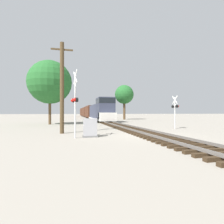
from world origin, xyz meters
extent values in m
plane|color=gray|center=(0.00, 0.00, 0.00)|extent=(400.00, 400.00, 0.00)
cube|color=#382819|center=(0.00, -6.30, 0.08)|extent=(2.60, 0.22, 0.16)
cube|color=#382819|center=(0.00, -5.70, 0.08)|extent=(2.60, 0.22, 0.16)
cube|color=#382819|center=(0.00, -5.10, 0.08)|extent=(2.60, 0.22, 0.16)
cube|color=#382819|center=(0.00, -4.50, 0.08)|extent=(2.60, 0.22, 0.16)
cube|color=#382819|center=(0.00, -3.90, 0.08)|extent=(2.60, 0.22, 0.16)
cube|color=#382819|center=(0.00, -3.30, 0.08)|extent=(2.60, 0.22, 0.16)
cube|color=#382819|center=(0.00, -2.70, 0.08)|extent=(2.60, 0.22, 0.16)
cube|color=#382819|center=(0.00, -2.10, 0.08)|extent=(2.60, 0.22, 0.16)
cube|color=#382819|center=(0.00, -1.50, 0.08)|extent=(2.60, 0.22, 0.16)
cube|color=#382819|center=(0.00, -0.90, 0.08)|extent=(2.60, 0.22, 0.16)
cube|color=#382819|center=(0.00, -0.30, 0.08)|extent=(2.60, 0.22, 0.16)
cube|color=#382819|center=(0.00, 0.30, 0.08)|extent=(2.60, 0.22, 0.16)
cube|color=#382819|center=(0.00, 0.90, 0.08)|extent=(2.60, 0.22, 0.16)
cube|color=#382819|center=(0.00, 1.50, 0.08)|extent=(2.60, 0.22, 0.16)
cube|color=#382819|center=(0.00, 2.10, 0.08)|extent=(2.60, 0.22, 0.16)
cube|color=#382819|center=(0.00, 2.70, 0.08)|extent=(2.60, 0.22, 0.16)
cube|color=#382819|center=(0.00, 3.30, 0.08)|extent=(2.60, 0.22, 0.16)
cube|color=#382819|center=(0.00, 3.90, 0.08)|extent=(2.60, 0.22, 0.16)
cube|color=#382819|center=(0.00, 4.50, 0.08)|extent=(2.60, 0.22, 0.16)
cube|color=#382819|center=(0.00, 5.10, 0.08)|extent=(2.60, 0.22, 0.16)
cube|color=#382819|center=(0.00, 5.70, 0.08)|extent=(2.60, 0.22, 0.16)
cube|color=#382819|center=(0.00, 6.30, 0.08)|extent=(2.60, 0.22, 0.16)
cube|color=#382819|center=(0.00, 6.90, 0.08)|extent=(2.60, 0.22, 0.16)
cube|color=#382819|center=(0.00, 7.50, 0.08)|extent=(2.60, 0.22, 0.16)
cube|color=#382819|center=(0.00, 8.10, 0.08)|extent=(2.60, 0.22, 0.16)
cube|color=#382819|center=(0.00, 8.70, 0.08)|extent=(2.60, 0.22, 0.16)
cube|color=#382819|center=(0.00, 9.30, 0.08)|extent=(2.60, 0.22, 0.16)
cube|color=#382819|center=(0.00, 9.90, 0.08)|extent=(2.60, 0.22, 0.16)
cube|color=#382819|center=(0.00, 10.50, 0.08)|extent=(2.60, 0.22, 0.16)
cube|color=#382819|center=(0.00, 11.10, 0.08)|extent=(2.60, 0.22, 0.16)
cube|color=#382819|center=(0.00, 11.70, 0.08)|extent=(2.60, 0.22, 0.16)
cube|color=#382819|center=(0.00, 12.30, 0.08)|extent=(2.60, 0.22, 0.16)
cube|color=#382819|center=(0.00, 12.90, 0.08)|extent=(2.60, 0.22, 0.16)
cube|color=#382819|center=(0.00, 13.50, 0.08)|extent=(2.60, 0.22, 0.16)
cube|color=#382819|center=(0.00, 14.10, 0.08)|extent=(2.60, 0.22, 0.16)
cube|color=#382819|center=(0.00, 14.70, 0.08)|extent=(2.60, 0.22, 0.16)
cube|color=#382819|center=(0.00, 15.30, 0.08)|extent=(2.60, 0.22, 0.16)
cube|color=#382819|center=(0.00, 15.90, 0.08)|extent=(2.60, 0.22, 0.16)
cube|color=#382819|center=(0.00, 16.50, 0.08)|extent=(2.60, 0.22, 0.16)
cube|color=#382819|center=(0.00, 17.10, 0.08)|extent=(2.60, 0.22, 0.16)
cube|color=#382819|center=(0.00, 17.70, 0.08)|extent=(2.60, 0.22, 0.16)
cube|color=#382819|center=(0.00, 18.30, 0.08)|extent=(2.60, 0.22, 0.16)
cube|color=#382819|center=(0.00, 18.90, 0.08)|extent=(2.60, 0.22, 0.16)
cube|color=#382819|center=(0.00, 19.50, 0.08)|extent=(2.60, 0.22, 0.16)
cube|color=slate|center=(-0.72, 0.00, 0.23)|extent=(0.07, 160.00, 0.15)
cube|color=slate|center=(0.72, 0.00, 0.23)|extent=(0.07, 160.00, 0.15)
cube|color=#33384C|center=(0.00, 27.73, 1.90)|extent=(2.39, 13.17, 3.19)
cube|color=#33384C|center=(0.00, 18.51, 2.35)|extent=(2.81, 4.14, 4.09)
cube|color=black|center=(0.00, 18.51, 3.80)|extent=(2.84, 4.18, 0.90)
cube|color=white|center=(0.00, 16.44, 1.03)|extent=(2.81, 1.88, 1.43)
cube|color=white|center=(0.00, 24.91, 0.43)|extent=(2.86, 18.44, 0.24)
cube|color=black|center=(0.00, 18.79, 0.50)|extent=(1.58, 2.20, 1.00)
cube|color=black|center=(0.00, 31.02, 0.50)|extent=(1.58, 2.20, 1.00)
cube|color=#4C2819|center=(0.00, 43.51, 2.05)|extent=(2.67, 14.85, 3.47)
cube|color=black|center=(0.00, 38.69, 0.45)|extent=(1.58, 2.20, 0.90)
cube|color=black|center=(0.00, 48.34, 0.45)|extent=(1.58, 2.20, 0.90)
cube|color=#4C2819|center=(0.00, 60.13, 2.05)|extent=(2.67, 14.85, 3.47)
cube|color=black|center=(0.00, 55.31, 0.45)|extent=(1.58, 2.20, 0.90)
cube|color=black|center=(0.00, 64.96, 0.45)|extent=(1.58, 2.20, 0.90)
cube|color=#4C2819|center=(0.00, 76.75, 2.05)|extent=(2.67, 14.85, 3.47)
cube|color=black|center=(0.00, 71.93, 0.45)|extent=(1.58, 2.20, 0.90)
cube|color=black|center=(0.00, 81.58, 0.45)|extent=(1.58, 2.20, 0.90)
cylinder|color=silver|center=(-5.64, 0.00, 2.24)|extent=(0.12, 0.12, 4.47)
cube|color=white|center=(-5.64, 0.00, 4.17)|extent=(0.23, 0.91, 0.93)
cube|color=white|center=(-5.64, 0.00, 4.17)|extent=(0.23, 0.91, 0.93)
cube|color=black|center=(-5.64, 0.00, 2.60)|extent=(0.25, 0.85, 0.06)
cylinder|color=black|center=(-5.71, 0.34, 2.60)|extent=(0.24, 0.33, 0.30)
sphere|color=red|center=(-5.81, 0.32, 2.60)|extent=(0.26, 0.26, 0.26)
cylinder|color=black|center=(-5.56, -0.34, 2.60)|extent=(0.24, 0.33, 0.30)
sphere|color=red|center=(-5.66, -0.37, 2.60)|extent=(0.26, 0.26, 0.26)
cube|color=white|center=(-5.64, 0.00, 3.62)|extent=(0.10, 0.32, 0.20)
cylinder|color=silver|center=(4.91, 4.49, 1.70)|extent=(0.12, 0.12, 3.40)
cube|color=white|center=(4.91, 4.49, 3.10)|extent=(0.06, 0.93, 0.93)
cube|color=white|center=(4.91, 4.49, 3.10)|extent=(0.06, 0.93, 0.93)
cube|color=black|center=(4.91, 4.49, 2.40)|extent=(0.08, 0.86, 0.06)
cylinder|color=black|center=(4.92, 4.14, 2.40)|extent=(0.19, 0.30, 0.30)
sphere|color=red|center=(5.02, 4.14, 2.40)|extent=(0.26, 0.26, 0.26)
cylinder|color=black|center=(4.90, 4.84, 2.40)|extent=(0.19, 0.30, 0.30)
sphere|color=red|center=(5.00, 4.84, 2.40)|extent=(0.26, 0.26, 0.26)
cube|color=white|center=(4.91, 4.49, 2.55)|extent=(0.04, 0.32, 0.20)
cube|color=slate|center=(-4.59, 0.31, 0.06)|extent=(1.04, 0.60, 0.12)
cube|color=#ADADB2|center=(-4.59, 0.31, 0.73)|extent=(0.94, 0.54, 1.21)
cylinder|color=#4C3A23|center=(-6.66, 2.98, 3.81)|extent=(0.34, 0.34, 7.63)
cube|color=#4C3A23|center=(-6.66, 2.98, 7.03)|extent=(1.80, 0.12, 0.12)
cylinder|color=brown|center=(-8.98, 14.92, 2.16)|extent=(0.39, 0.39, 4.31)
sphere|color=#236028|center=(-8.98, 14.92, 6.22)|extent=(6.36, 6.36, 6.36)
cylinder|color=brown|center=(7.04, 29.72, 2.44)|extent=(0.60, 0.60, 4.87)
sphere|color=#236028|center=(7.04, 29.72, 6.29)|extent=(4.72, 4.72, 4.72)
camera|label=1|loc=(-5.89, -12.17, 1.75)|focal=28.00mm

